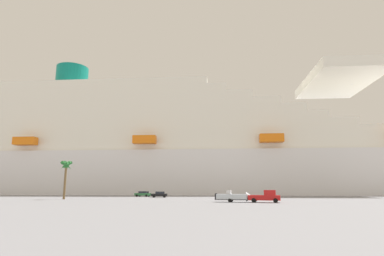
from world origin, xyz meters
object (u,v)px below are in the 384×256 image
object	(u,v)px
pickup_truck	(266,197)
parked_car_green_wagon	(143,194)
cruise_ship	(154,152)
small_boat_on_trailer	(236,197)
parked_car_black_coupe	(159,194)
palm_tree	(66,168)

from	to	relation	value
pickup_truck	parked_car_green_wagon	size ratio (longest dim) A/B	1.19
parked_car_green_wagon	pickup_truck	bearing A→B (deg)	-48.23
cruise_ship	small_boat_on_trailer	distance (m)	75.95
small_boat_on_trailer	parked_car_black_coupe	bearing A→B (deg)	126.28
cruise_ship	parked_car_black_coupe	xyz separation A→B (m)	(10.79, -41.13, -16.28)
small_boat_on_trailer	parked_car_black_coupe	distance (m)	33.01
palm_tree	small_boat_on_trailer	bearing A→B (deg)	-15.87
parked_car_black_coupe	parked_car_green_wagon	distance (m)	9.82
cruise_ship	parked_car_green_wagon	world-z (taller)	cruise_ship
pickup_truck	small_boat_on_trailer	xyz separation A→B (m)	(-5.31, 0.98, -0.08)
parked_car_black_coupe	parked_car_green_wagon	xyz separation A→B (m)	(-6.43, 7.42, 0.00)
palm_tree	pickup_truck	bearing A→B (deg)	-15.23
pickup_truck	small_boat_on_trailer	size ratio (longest dim) A/B	0.75
small_boat_on_trailer	parked_car_green_wagon	world-z (taller)	small_boat_on_trailer
small_boat_on_trailer	palm_tree	xyz separation A→B (m)	(-38.63, 10.98, 6.21)
cruise_ship	pickup_truck	distance (m)	79.06
parked_car_black_coupe	small_boat_on_trailer	bearing A→B (deg)	-53.72
cruise_ship	parked_car_black_coupe	world-z (taller)	cruise_ship
cruise_ship	small_boat_on_trailer	size ratio (longest dim) A/B	38.24
small_boat_on_trailer	parked_car_black_coupe	size ratio (longest dim) A/B	1.76
pickup_truck	parked_car_black_coupe	size ratio (longest dim) A/B	1.32
small_boat_on_trailer	parked_car_black_coupe	world-z (taller)	small_boat_on_trailer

